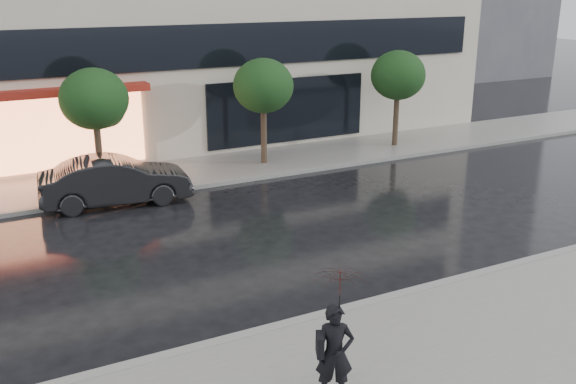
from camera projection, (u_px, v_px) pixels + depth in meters
ground at (335, 290)px, 14.33m from camera, size 120.00×120.00×0.00m
sidewalk_near at (428, 360)px, 11.57m from camera, size 60.00×4.50×0.12m
sidewalk_far at (186, 173)px, 22.96m from camera, size 60.00×3.50×0.12m
curb_near at (359, 306)px, 13.46m from camera, size 60.00×0.25×0.14m
curb_far at (203, 186)px, 21.48m from camera, size 60.00×0.25×0.14m
tree_mid_west at (96, 101)px, 20.60m from camera, size 2.20×2.20×3.99m
tree_mid_east at (264, 88)px, 23.22m from camera, size 2.20×2.20×3.99m
tree_far_east at (399, 77)px, 25.84m from camera, size 2.20×2.20×3.99m
parked_car at (115, 181)px, 19.70m from camera, size 4.66×2.03×1.49m
pedestrian_with_umbrella at (338, 319)px, 9.96m from camera, size 1.14×1.15×2.29m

